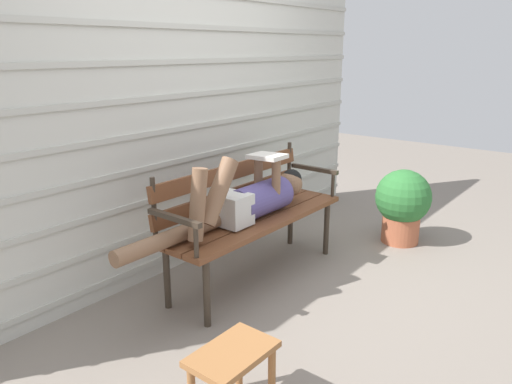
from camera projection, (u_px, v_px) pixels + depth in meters
ground_plane at (269, 282)px, 3.50m from camera, size 12.00×12.00×0.00m
house_siding at (191, 126)px, 3.65m from camera, size 4.44×0.08×2.12m
park_bench at (249, 210)px, 3.47m from camera, size 1.57×0.47×0.87m
reclining_person at (247, 199)px, 3.33m from camera, size 1.66×0.25×0.51m
footstool at (232, 365)px, 2.15m from camera, size 0.40×0.25×0.34m
potted_plant at (403, 203)px, 4.14m from camera, size 0.47×0.47×0.64m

